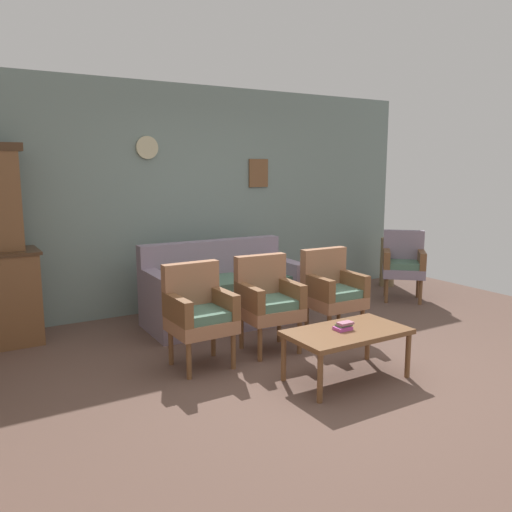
% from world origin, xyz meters
% --- Properties ---
extents(ground_plane, '(7.68, 7.68, 0.00)m').
position_xyz_m(ground_plane, '(0.00, 0.00, 0.00)').
color(ground_plane, brown).
extents(wall_back_with_decor, '(6.40, 0.09, 2.70)m').
position_xyz_m(wall_back_with_decor, '(0.00, 2.63, 1.35)').
color(wall_back_with_decor, gray).
rests_on(wall_back_with_decor, ground).
extents(floral_couch, '(1.74, 0.84, 0.90)m').
position_xyz_m(floral_couch, '(-0.07, 1.77, 0.33)').
color(floral_couch, gray).
rests_on(floral_couch, ground).
extents(armchair_by_doorway, '(0.53, 0.50, 0.90)m').
position_xyz_m(armchair_by_doorway, '(-0.84, 0.73, 0.50)').
color(armchair_by_doorway, '#9E6B4C').
rests_on(armchair_by_doorway, ground).
extents(armchair_near_couch_end, '(0.55, 0.52, 0.90)m').
position_xyz_m(armchair_near_couch_end, '(-0.11, 0.76, 0.50)').
color(armchair_near_couch_end, '#9E6B4C').
rests_on(armchair_near_couch_end, ground).
extents(armchair_near_cabinet, '(0.53, 0.50, 0.90)m').
position_xyz_m(armchair_near_cabinet, '(0.67, 0.76, 0.50)').
color(armchair_near_cabinet, '#9E6B4C').
rests_on(armchair_near_cabinet, ground).
extents(wingback_chair_by_fireplace, '(0.71, 0.71, 0.90)m').
position_xyz_m(wingback_chair_by_fireplace, '(2.45, 1.47, 0.50)').
color(wingback_chair_by_fireplace, gray).
rests_on(wingback_chair_by_fireplace, ground).
extents(coffee_table, '(1.00, 0.56, 0.42)m').
position_xyz_m(coffee_table, '(0.06, -0.17, 0.38)').
color(coffee_table, brown).
rests_on(coffee_table, ground).
extents(book_stack_on_table, '(0.15, 0.10, 0.07)m').
position_xyz_m(book_stack_on_table, '(0.04, -0.15, 0.45)').
color(book_stack_on_table, '#C64CAA').
rests_on(book_stack_on_table, coffee_table).
extents(floor_vase_by_wall, '(0.21, 0.21, 0.71)m').
position_xyz_m(floor_vase_by_wall, '(2.85, 2.15, 0.35)').
color(floor_vase_by_wall, olive).
rests_on(floor_vase_by_wall, ground).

